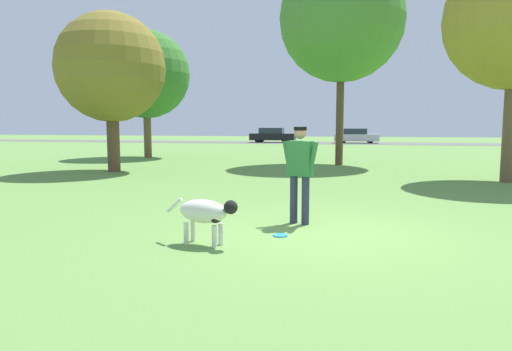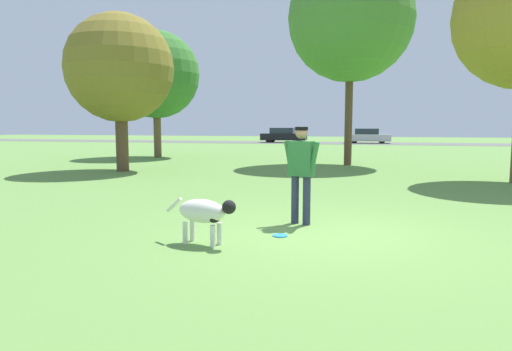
% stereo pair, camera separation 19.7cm
% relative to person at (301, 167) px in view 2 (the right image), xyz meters
% --- Properties ---
extents(ground_plane, '(120.00, 120.00, 0.00)m').
position_rel_person_xyz_m(ground_plane, '(0.48, -0.56, -0.97)').
color(ground_plane, '#608C42').
extents(far_road_strip, '(120.00, 6.00, 0.01)m').
position_rel_person_xyz_m(far_road_strip, '(0.48, 35.32, -0.96)').
color(far_road_strip, '#5B5B59').
rests_on(far_road_strip, ground_plane).
extents(person, '(0.66, 0.35, 1.64)m').
position_rel_person_xyz_m(person, '(0.00, 0.00, 0.00)').
color(person, '#2D334C').
rests_on(person, ground_plane).
extents(dog, '(1.14, 0.47, 0.66)m').
position_rel_person_xyz_m(dog, '(-1.09, -1.66, -0.51)').
color(dog, silver).
rests_on(dog, ground_plane).
extents(frisbee, '(0.23, 0.23, 0.02)m').
position_rel_person_xyz_m(frisbee, '(-0.17, -0.92, -0.96)').
color(frisbee, '#268CE5').
rests_on(frisbee, ground_plane).
extents(tree_mid_center, '(5.09, 5.09, 8.51)m').
position_rel_person_xyz_m(tree_mid_center, '(0.12, 11.88, 4.98)').
color(tree_mid_center, brown).
rests_on(tree_mid_center, ground_plane).
extents(tree_near_left, '(3.83, 3.83, 5.60)m').
position_rel_person_xyz_m(tree_near_left, '(-7.66, 7.24, 2.70)').
color(tree_near_left, brown).
rests_on(tree_near_left, ground_plane).
extents(tree_far_left, '(4.43, 4.43, 6.44)m').
position_rel_person_xyz_m(tree_far_left, '(-9.69, 14.09, 3.25)').
color(tree_far_left, brown).
rests_on(tree_far_left, ground_plane).
extents(parked_car_black, '(4.31, 1.74, 1.41)m').
position_rel_person_xyz_m(parked_car_black, '(-7.25, 35.55, -0.28)').
color(parked_car_black, black).
rests_on(parked_car_black, ground_plane).
extents(parked_car_silver, '(4.08, 1.84, 1.35)m').
position_rel_person_xyz_m(parked_car_silver, '(0.60, 35.71, -0.31)').
color(parked_car_silver, '#B7B7BC').
rests_on(parked_car_silver, ground_plane).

